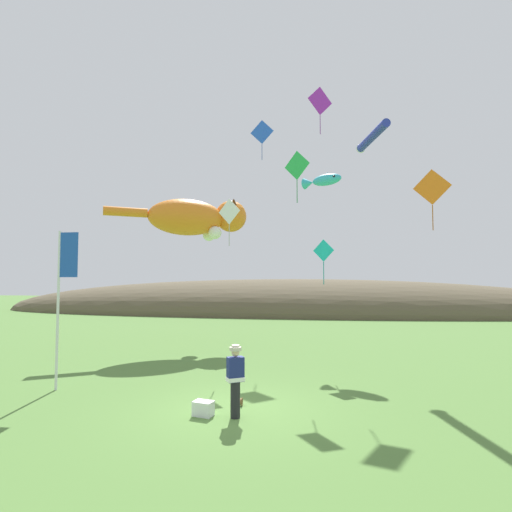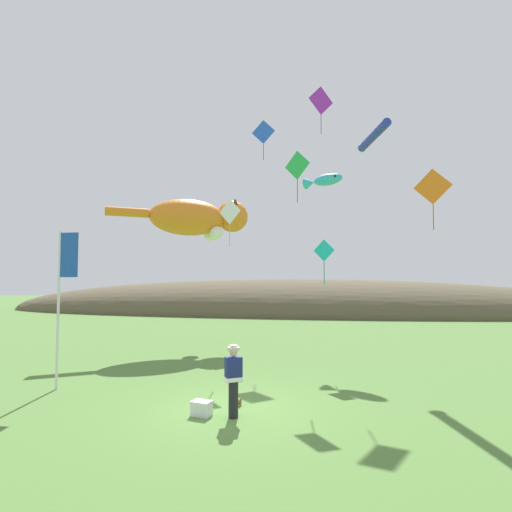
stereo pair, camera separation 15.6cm
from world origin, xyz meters
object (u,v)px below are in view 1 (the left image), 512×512
(picnic_cooler, at_px, (203,408))
(kite_diamond_green, at_px, (297,166))
(kite_fish_windsock, at_px, (323,180))
(festival_banner_pole, at_px, (63,285))
(kite_spool, at_px, (240,402))
(kite_diamond_white, at_px, (229,212))
(kite_diamond_violet, at_px, (320,101))
(kite_diamond_orange, at_px, (432,187))
(festival_attendant, at_px, (235,378))
(kite_tube_streamer, at_px, (372,137))
(kite_diamond_teal, at_px, (324,251))
(kite_diamond_blue, at_px, (262,132))
(kite_giant_cat, at_px, (196,218))

(picnic_cooler, xyz_separation_m, kite_diamond_green, (2.14, 5.58, 7.64))
(kite_fish_windsock, xyz_separation_m, kite_diamond_green, (-1.08, -3.97, -0.35))
(festival_banner_pole, relative_size, kite_fish_windsock, 2.40)
(kite_spool, distance_m, kite_diamond_white, 8.18)
(kite_diamond_violet, bearing_deg, kite_diamond_orange, -43.00)
(kite_diamond_green, height_order, kite_diamond_violet, kite_diamond_violet)
(festival_banner_pole, bearing_deg, kite_diamond_white, 47.30)
(festival_attendant, bearing_deg, picnic_cooler, 178.53)
(kite_tube_streamer, distance_m, kite_diamond_teal, 5.87)
(festival_attendant, bearing_deg, kite_diamond_blue, 94.15)
(kite_diamond_white, xyz_separation_m, kite_diamond_violet, (3.79, 2.09, 5.39))
(kite_fish_windsock, relative_size, kite_diamond_orange, 0.94)
(festival_banner_pole, distance_m, kite_giant_cat, 10.11)
(kite_diamond_orange, bearing_deg, kite_diamond_teal, 160.51)
(kite_diamond_white, height_order, kite_diamond_violet, kite_diamond_violet)
(kite_spool, bearing_deg, kite_diamond_green, 73.54)
(kite_giant_cat, relative_size, kite_diamond_teal, 3.80)
(festival_attendant, height_order, kite_diamond_white, kite_diamond_white)
(festival_attendant, relative_size, festival_banner_pole, 0.36)
(kite_spool, height_order, festival_banner_pole, festival_banner_pole)
(kite_spool, xyz_separation_m, kite_diamond_orange, (6.14, 3.85, 6.51))
(kite_diamond_green, bearing_deg, kite_tube_streamer, 35.95)
(kite_diamond_teal, bearing_deg, kite_giant_cat, 143.94)
(picnic_cooler, distance_m, kite_diamond_orange, 10.56)
(kite_diamond_teal, xyz_separation_m, kite_diamond_orange, (3.76, -1.33, 2.13))
(kite_diamond_white, distance_m, kite_diamond_orange, 7.74)
(picnic_cooler, xyz_separation_m, kite_diamond_blue, (-0.03, 11.67, 11.33))
(festival_banner_pole, xyz_separation_m, kite_diamond_orange, (11.87, 3.18, 3.40))
(festival_attendant, distance_m, kite_fish_windsock, 12.22)
(festival_banner_pole, xyz_separation_m, kite_fish_windsock, (8.19, 7.98, 4.96))
(festival_banner_pole, height_order, kite_giant_cat, kite_giant_cat)
(festival_attendant, bearing_deg, kite_fish_windsock, 75.92)
(picnic_cooler, bearing_deg, kite_diamond_teal, 62.61)
(festival_attendant, bearing_deg, festival_banner_pole, 164.69)
(kite_giant_cat, bearing_deg, kite_diamond_teal, -36.06)
(festival_attendant, xyz_separation_m, kite_diamond_blue, (-0.85, 11.69, 10.56))
(festival_banner_pole, xyz_separation_m, kite_diamond_blue, (4.94, 10.10, 8.29))
(picnic_cooler, relative_size, kite_tube_streamer, 0.17)
(kite_spool, relative_size, kite_diamond_orange, 0.10)
(kite_fish_windsock, height_order, kite_diamond_orange, kite_fish_windsock)
(kite_diamond_blue, bearing_deg, kite_fish_windsock, -33.19)
(kite_spool, xyz_separation_m, kite_giant_cat, (-4.30, 10.05, 6.57))
(picnic_cooler, height_order, kite_diamond_teal, kite_diamond_teal)
(kite_spool, height_order, kite_diamond_blue, kite_diamond_blue)
(picnic_cooler, xyz_separation_m, kite_diamond_white, (-0.69, 6.20, 5.98))
(festival_banner_pole, xyz_separation_m, kite_diamond_green, (7.11, 4.01, 4.60))
(kite_diamond_white, xyz_separation_m, kite_diamond_orange, (7.59, -1.45, 0.45))
(kite_fish_windsock, height_order, kite_diamond_blue, kite_diamond_blue)
(kite_giant_cat, xyz_separation_m, kite_diamond_green, (5.68, -5.37, 1.13))
(festival_attendant, relative_size, kite_spool, 8.05)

